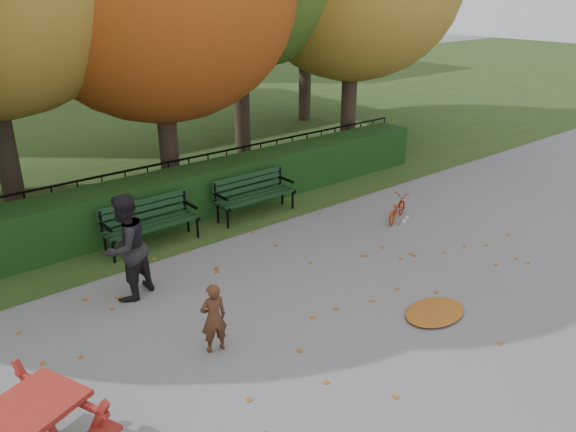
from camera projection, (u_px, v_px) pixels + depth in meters
ground at (337, 300)px, 8.75m from camera, size 90.00×90.00×0.00m
grass_strip at (46, 132)px, 18.76m from camera, size 90.00×90.00×0.00m
hedge at (189, 194)px, 11.78m from camera, size 13.00×0.90×1.00m
iron_fence at (170, 183)px, 12.34m from camera, size 14.00×0.04×1.02m
bench_left at (149, 219)px, 10.44m from camera, size 1.80×0.57×0.88m
bench_right at (253, 192)px, 11.85m from camera, size 1.80×0.57×0.88m
leaf_pile at (435, 312)px, 8.38m from camera, size 1.06×0.74×0.07m
leaf_scatter at (324, 293)px, 8.96m from camera, size 9.00×5.70×0.01m
child at (214, 318)px, 7.38m from camera, size 0.40×0.31×1.00m
adult at (126, 247)px, 8.55m from camera, size 1.02×0.93×1.70m
bicycle at (397, 208)px, 11.67m from camera, size 1.03×0.69×0.51m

